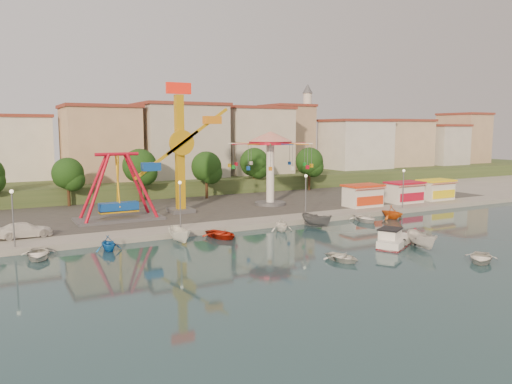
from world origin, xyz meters
TOP-DOWN VIEW (x-y plane):
  - ground at (0.00, 0.00)m, footprint 200.00×200.00m
  - quay_deck at (0.00, 62.00)m, footprint 200.00×100.00m
  - asphalt_pad at (0.00, 30.00)m, footprint 90.00×28.00m
  - hill_terrace at (0.00, 67.00)m, footprint 200.00×60.00m
  - pirate_ship_ride at (-12.39, 22.16)m, footprint 10.00×5.00m
  - kamikaze_tower at (-3.62, 23.59)m, footprint 8.40×3.10m
  - wave_swinger at (9.37, 23.96)m, footprint 11.60×11.60m
  - booth_left at (19.93, 16.49)m, footprint 5.40×3.78m
  - booth_mid at (27.77, 16.49)m, footprint 5.40×3.78m
  - booth_right at (34.29, 16.49)m, footprint 5.40×3.78m
  - lamp_post_0 at (-24.00, 13.00)m, footprint 0.14×0.14m
  - lamp_post_1 at (-8.00, 13.00)m, footprint 0.14×0.14m
  - lamp_post_2 at (8.00, 13.00)m, footprint 0.14×0.14m
  - lamp_post_3 at (24.00, 13.00)m, footprint 0.14×0.14m
  - tree_1 at (-16.00, 36.24)m, footprint 4.35×4.35m
  - tree_2 at (-6.00, 35.81)m, footprint 5.02×5.02m
  - tree_3 at (4.00, 34.36)m, footprint 4.68×4.68m
  - tree_4 at (14.00, 37.35)m, footprint 4.86×4.86m
  - tree_5 at (24.00, 35.54)m, footprint 4.83×4.83m
  - building_1 at (-21.33, 51.38)m, footprint 12.33×9.01m
  - building_2 at (-8.19, 51.96)m, footprint 11.95×9.28m
  - building_3 at (5.60, 48.80)m, footprint 12.59×10.50m
  - building_4 at (19.07, 52.20)m, footprint 10.75×9.23m
  - building_5 at (32.37, 50.33)m, footprint 12.77×10.96m
  - building_6 at (44.15, 48.77)m, footprint 8.23×8.98m
  - building_7 at (56.03, 53.70)m, footprint 11.59×10.93m
  - building_8 at (69.93, 47.19)m, footprint 12.84×9.28m
  - building_9 at (83.46, 49.95)m, footprint 12.95×9.17m
  - minaret at (36.00, 54.00)m, footprint 2.80×2.80m
  - cabin_motorboat at (8.60, -1.51)m, footprint 5.87×4.60m
  - rowboat_a at (0.64, -3.58)m, footprint 2.94×3.72m
  - rowboat_b at (10.82, -9.46)m, footprint 4.66×4.42m
  - skiff at (10.18, -3.50)m, footprint 2.63×4.54m
  - van at (-22.90, 16.90)m, footprint 5.25×2.33m
  - moored_boat_0 at (-22.34, 9.80)m, footprint 3.41×4.43m
  - moored_boat_1 at (-16.28, 9.80)m, footprint 2.62×2.96m
  - moored_boat_2 at (-9.25, 9.80)m, footprint 1.72×4.25m
  - moored_boat_3 at (-4.69, 9.80)m, footprint 3.96×4.78m
  - moored_boat_4 at (2.60, 9.80)m, footprint 2.81×3.15m
  - moored_boat_5 at (7.42, 9.80)m, footprint 2.68×4.50m
  - moored_boat_6 at (14.71, 9.80)m, footprint 3.75×4.71m
  - moored_boat_7 at (19.03, 9.80)m, footprint 3.29×3.67m

SIDE VIEW (x-z plane):
  - ground at x=0.00m, z-range 0.00..0.00m
  - quay_deck at x=0.00m, z-range 0.00..0.60m
  - rowboat_a at x=0.64m, z-range 0.00..0.70m
  - rowboat_b at x=10.82m, z-range 0.00..0.79m
  - moored_boat_0 at x=-22.34m, z-range 0.00..0.85m
  - moored_boat_3 at x=-4.69m, z-range 0.00..0.86m
  - moored_boat_6 at x=14.71m, z-range 0.00..0.87m
  - cabin_motorboat at x=8.60m, z-range -0.46..1.50m
  - asphalt_pad at x=0.00m, z-range 0.60..0.61m
  - moored_boat_1 at x=-16.28m, z-range 0.00..1.46m
  - moored_boat_4 at x=2.60m, z-range 0.00..1.51m
  - moored_boat_2 at x=-9.25m, z-range 0.00..1.62m
  - moored_boat_5 at x=7.42m, z-range 0.00..1.63m
  - skiff at x=10.18m, z-range 0.00..1.65m
  - moored_boat_7 at x=19.03m, z-range 0.00..1.74m
  - van at x=-22.90m, z-range 0.60..2.10m
  - hill_terrace at x=0.00m, z-range 0.00..3.00m
  - booth_left at x=19.93m, z-range 0.62..3.70m
  - booth_mid at x=27.77m, z-range 0.62..3.70m
  - booth_right at x=34.29m, z-range 0.62..3.70m
  - lamp_post_0 at x=-24.00m, z-range 0.60..5.60m
  - lamp_post_1 at x=-8.00m, z-range 0.60..5.60m
  - lamp_post_2 at x=8.00m, z-range 0.60..5.60m
  - lamp_post_3 at x=24.00m, z-range 0.60..5.60m
  - pirate_ship_ride at x=-12.39m, z-range 0.39..8.39m
  - tree_1 at x=-16.00m, z-range 1.80..8.60m
  - tree_3 at x=4.00m, z-range 1.90..9.21m
  - tree_5 at x=24.00m, z-range 1.94..9.48m
  - tree_4 at x=14.00m, z-range 1.95..9.55m
  - tree_2 at x=-6.00m, z-range 1.99..9.84m
  - building_1 at x=-21.33m, z-range 3.00..11.63m
  - building_7 at x=56.03m, z-range 3.00..11.76m
  - building_3 at x=5.60m, z-range 3.00..12.20m
  - building_9 at x=83.46m, z-range 3.00..12.21m
  - building_4 at x=19.07m, z-range 3.00..12.24m
  - wave_swinger at x=9.37m, z-range 3.00..13.40m
  - kamikaze_tower at x=-3.62m, z-range 0.13..16.63m
  - building_5 at x=32.37m, z-range 3.00..14.21m
  - building_2 at x=-8.19m, z-range 3.00..14.23m
  - building_6 at x=44.15m, z-range 3.00..15.36m
  - building_8 at x=69.93m, z-range 3.00..15.58m
  - minaret at x=36.00m, z-range 3.55..21.55m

